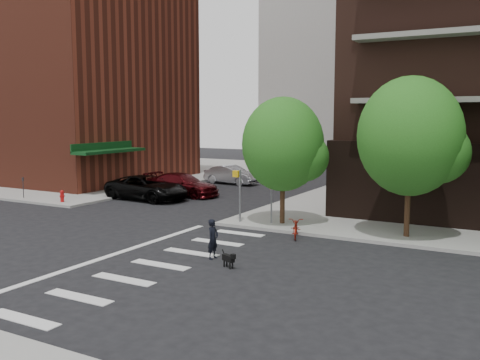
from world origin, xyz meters
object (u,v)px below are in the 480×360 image
object	(u,v)px
scooter	(296,227)
parked_car_black	(147,188)
parked_car_maroon	(182,185)
dog_walker	(213,239)
parked_car_silver	(231,175)
fire_hydrant	(62,195)

from	to	relation	value
scooter	parked_car_black	bearing A→B (deg)	135.96
parked_car_maroon	dog_walker	size ratio (longest dim) A/B	3.46
parked_car_black	dog_walker	distance (m)	15.14
scooter	parked_car_silver	bearing A→B (deg)	107.17
fire_hydrant	parked_car_silver	distance (m)	14.15
fire_hydrant	dog_walker	world-z (taller)	dog_walker
parked_car_silver	dog_walker	distance (m)	22.25
parked_car_silver	dog_walker	world-z (taller)	dog_walker
parked_car_silver	scooter	bearing A→B (deg)	-135.39
fire_hydrant	parked_car_silver	xyz separation A→B (m)	(4.22, 13.50, 0.19)
fire_hydrant	dog_walker	distance (m)	15.95
fire_hydrant	parked_car_black	bearing A→B (deg)	49.12
parked_car_black	parked_car_silver	xyz separation A→B (m)	(0.81, 9.55, -0.05)
fire_hydrant	dog_walker	xyz separation A→B (m)	(14.72, -6.12, 0.21)
fire_hydrant	parked_car_silver	world-z (taller)	parked_car_silver
parked_car_black	parked_car_maroon	xyz separation A→B (m)	(1.04, 2.46, -0.02)
fire_hydrant	parked_car_maroon	distance (m)	7.81
parked_car_maroon	scooter	xyz separation A→B (m)	(11.63, -7.71, -0.29)
parked_car_maroon	parked_car_silver	distance (m)	7.10
scooter	dog_walker	xyz separation A→B (m)	(-1.37, -4.82, 0.29)
parked_car_black	parked_car_silver	world-z (taller)	parked_car_black
parked_car_silver	fire_hydrant	bearing A→B (deg)	168.50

